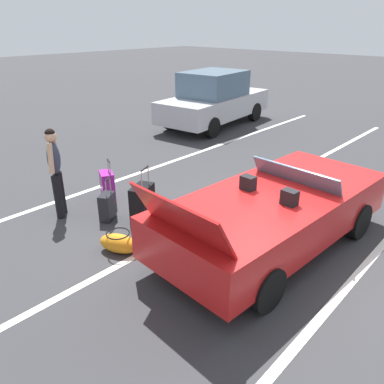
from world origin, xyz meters
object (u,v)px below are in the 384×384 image
Objects in this scene: suitcase_medium_bright at (108,187)px; traveler_person at (55,168)px; suitcase_large_black at (142,206)px; suitcase_small_carryon at (107,207)px; parked_sedan_near at (214,99)px; duffel_bag at (119,243)px; convertible_car at (281,209)px.

suitcase_medium_bright is 0.53× the size of traveler_person.
suitcase_small_carryon is at bearing 2.00° from suitcase_large_black.
suitcase_medium_bright is at bearing -164.93° from parked_sedan_near.
traveler_person is 0.35× the size of parked_sedan_near.
suitcase_large_black is at bearing -156.30° from parked_sedan_near.
parked_sedan_near is (7.19, 2.27, -0.04)m from traveler_person.
suitcase_large_black is 1.34× the size of suitcase_small_carryon.
suitcase_small_carryon is (-0.47, -0.63, -0.06)m from suitcase_medium_bright.
traveler_person is 7.54m from parked_sedan_near.
suitcase_small_carryon is at bearing 79.50° from suitcase_medium_bright.
suitcase_small_carryon is 1.14× the size of duffel_bag.
parked_sedan_near is at bearing 50.91° from convertible_car.
parked_sedan_near is (7.25, 4.07, 0.73)m from duffel_bag.
suitcase_small_carryon reaches higher than duffel_bag.
parked_sedan_near reaches higher than suitcase_large_black.
suitcase_small_carryon is 7.40m from parked_sedan_near.
parked_sedan_near is (5.29, 5.73, 0.30)m from convertible_car.
suitcase_large_black reaches higher than suitcase_medium_bright.
convertible_car is 5.32× the size of suitcase_small_carryon.
convertible_car is 3.46m from suitcase_medium_bright.
suitcase_small_carryon is 0.17× the size of parked_sedan_near.
convertible_car is 7.80m from parked_sedan_near.
parked_sedan_near is (6.24, 2.42, 0.58)m from suitcase_medium_bright.
convertible_car is 2.61m from duffel_bag.
convertible_car is 2.61× the size of traveler_person.
duffel_bag is at bearing 84.97° from suitcase_medium_bright.
suitcase_small_carryon is at bearing -161.69° from parked_sedan_near.
duffel_bag is 1.96m from traveler_person.
suitcase_large_black is at bearing 122.14° from convertible_car.
duffel_bag is (-0.84, -0.40, -0.21)m from suitcase_large_black.
convertible_car is at bearing -138.79° from parked_sedan_near.
traveler_person is at bearing 5.35° from suitcase_large_black.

